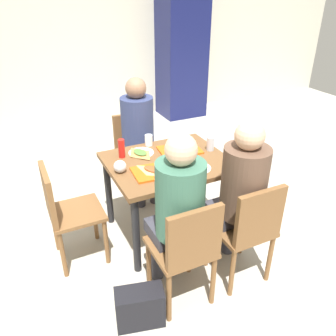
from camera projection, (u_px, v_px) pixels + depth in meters
name	position (u px, v px, depth m)	size (l,w,h in m)	color
ground_plane	(168.00, 230.00, 3.21)	(10.00, 10.00, 0.02)	#B2AD9E
back_wall	(74.00, 32.00, 5.09)	(10.00, 0.10, 2.80)	beige
main_table	(168.00, 171.00, 2.92)	(1.00, 0.83, 0.73)	brown
chair_near_left	(187.00, 248.00, 2.24)	(0.40, 0.40, 0.86)	brown
chair_near_right	(248.00, 227.00, 2.44)	(0.40, 0.40, 0.86)	brown
chair_far_side	(135.00, 148.00, 3.61)	(0.40, 0.40, 0.86)	brown
chair_left_end	(65.00, 209.00, 2.63)	(0.40, 0.40, 0.86)	brown
person_in_red	(177.00, 206.00, 2.24)	(0.32, 0.42, 1.27)	#383842
person_in_brown_jacket	(240.00, 188.00, 2.43)	(0.32, 0.42, 1.27)	#383842
person_far_side	(139.00, 131.00, 3.38)	(0.32, 0.42, 1.27)	#383842
tray_red_near	(156.00, 171.00, 2.68)	(0.36, 0.26, 0.02)	#D85914
tray_red_far	(180.00, 150.00, 3.03)	(0.36, 0.26, 0.02)	#D85914
paper_plate_center	(141.00, 153.00, 2.99)	(0.22, 0.22, 0.01)	white
paper_plate_near_edge	(197.00, 168.00, 2.74)	(0.22, 0.22, 0.01)	white
pizza_slice_a	(153.00, 170.00, 2.67)	(0.23, 0.27, 0.02)	#DBAD60
pizza_slice_b	(181.00, 149.00, 3.01)	(0.17, 0.17, 0.02)	#C68C47
pizza_slice_c	(140.00, 153.00, 2.96)	(0.18, 0.24, 0.02)	#C68C47
pizza_slice_d	(198.00, 166.00, 2.74)	(0.19, 0.21, 0.02)	tan
plastic_cup_a	(149.00, 140.00, 3.11)	(0.07, 0.07, 0.10)	white
plastic_cup_b	(191.00, 173.00, 2.57)	(0.07, 0.07, 0.10)	white
soda_can	(210.00, 144.00, 3.02)	(0.07, 0.07, 0.12)	#B7BCC6
condiment_bottle	(122.00, 148.00, 2.89)	(0.06, 0.06, 0.16)	red
foil_bundle	(120.00, 166.00, 2.66)	(0.10, 0.10, 0.10)	silver
handbag	(140.00, 307.00, 2.27)	(0.32, 0.16, 0.28)	black
drink_fridge	(181.00, 58.00, 5.64)	(0.70, 0.60, 1.90)	#14194C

